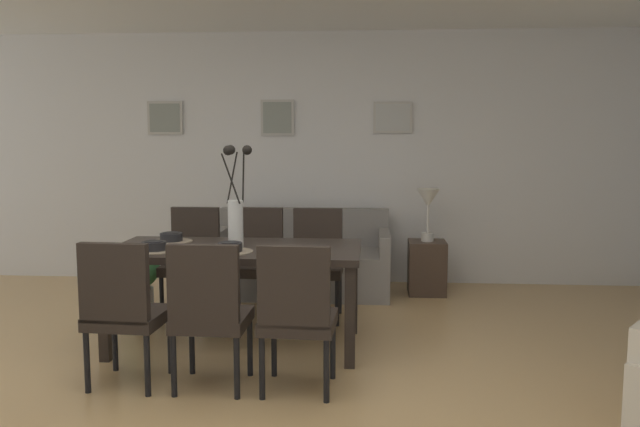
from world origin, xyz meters
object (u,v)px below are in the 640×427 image
at_px(bowl_near_right, 171,236).
at_px(framed_picture_center, 277,118).
at_px(centerpiece_vase, 236,208).
at_px(dining_chair_mid_left, 297,311).
at_px(dining_chair_near_left, 123,306).
at_px(sofa, 302,264).
at_px(dining_chair_far_left, 209,309).
at_px(table_lamp, 428,203).
at_px(framed_picture_right, 393,117).
at_px(side_table, 427,267).
at_px(dining_chair_mid_right, 317,258).
at_px(potted_plant, 140,271).
at_px(bowl_far_left, 230,246).
at_px(dining_chair_near_right, 193,256).
at_px(dining_chair_far_right, 256,256).
at_px(framed_picture_left, 165,118).
at_px(bowl_near_left, 154,245).
at_px(dining_table, 236,258).

height_order(bowl_near_right, framed_picture_center, framed_picture_center).
bearing_deg(centerpiece_vase, dining_chair_mid_left, -57.85).
relative_size(dining_chair_near_left, dining_chair_mid_left, 1.00).
bearing_deg(bowl_near_right, sofa, 60.91).
distance_m(dining_chair_far_left, dining_chair_mid_left, 0.53).
xyz_separation_m(table_lamp, framed_picture_right, (-0.33, 0.47, 0.83)).
bearing_deg(sofa, side_table, 0.72).
height_order(table_lamp, framed_picture_center, framed_picture_center).
distance_m(dining_chair_near_left, framed_picture_center, 3.30).
xyz_separation_m(dining_chair_near_left, side_table, (2.05, 2.56, -0.25)).
height_order(dining_chair_mid_left, framed_picture_center, framed_picture_center).
bearing_deg(dining_chair_mid_right, framed_picture_center, 110.94).
bearing_deg(potted_plant, bowl_near_right, -52.28).
xyz_separation_m(dining_chair_mid_right, side_table, (1.01, 0.89, -0.25)).
bearing_deg(bowl_far_left, framed_picture_right, 63.50).
height_order(dining_chair_near_left, dining_chair_mid_left, same).
relative_size(dining_chair_near_right, bowl_far_left, 5.41).
distance_m(dining_chair_near_left, sofa, 2.69).
height_order(framed_picture_center, potted_plant, framed_picture_center).
relative_size(dining_chair_far_right, framed_picture_left, 2.47).
relative_size(framed_picture_center, potted_plant, 0.55).
bearing_deg(bowl_near_left, potted_plant, 115.27).
height_order(centerpiece_vase, bowl_near_left, centerpiece_vase).
height_order(dining_chair_near_left, bowl_far_left, dining_chair_near_left).
bearing_deg(centerpiece_vase, bowl_far_left, -90.26).
height_order(dining_chair_near_right, bowl_near_right, dining_chair_near_right).
bearing_deg(side_table, bowl_near_right, -143.61).
height_order(centerpiece_vase, framed_picture_left, framed_picture_left).
bearing_deg(framed_picture_center, dining_table, -90.00).
xyz_separation_m(dining_chair_near_right, bowl_near_left, (0.02, -1.04, 0.27)).
bearing_deg(dining_table, centerpiece_vase, 55.35).
bearing_deg(dining_chair_near_right, dining_table, -56.43).
height_order(bowl_near_left, bowl_far_left, same).
xyz_separation_m(bowl_near_right, sofa, (0.84, 1.51, -0.50)).
distance_m(dining_chair_far_left, bowl_near_left, 0.89).
height_order(dining_table, dining_chair_mid_left, dining_chair_mid_left).
distance_m(dining_chair_mid_right, sofa, 0.93).
xyz_separation_m(bowl_near_left, framed_picture_center, (0.54, 2.39, 0.94)).
bearing_deg(dining_chair_near_right, framed_picture_right, 37.78).
bearing_deg(dining_chair_near_right, dining_chair_mid_right, -0.23).
distance_m(dining_chair_mid_left, bowl_near_right, 1.53).
xyz_separation_m(bowl_near_right, framed_picture_left, (-0.65, 1.99, 0.94)).
relative_size(table_lamp, framed_picture_left, 1.37).
height_order(dining_table, side_table, dining_table).
bearing_deg(dining_chair_far_left, framed_picture_center, 90.11).
height_order(dining_chair_far_left, potted_plant, dining_chair_far_left).
distance_m(sofa, side_table, 1.23).
height_order(sofa, framed_picture_left, framed_picture_left).
relative_size(dining_chair_near_left, sofa, 0.54).
bearing_deg(dining_chair_mid_left, dining_chair_far_right, 107.59).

